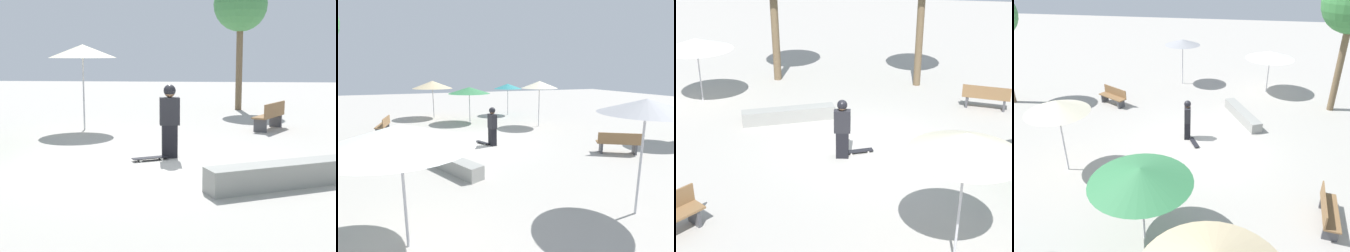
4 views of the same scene
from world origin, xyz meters
TOP-DOWN VIEW (x-y plane):
  - ground_plane at (0.00, 0.00)m, footprint 60.00×60.00m
  - skater_main at (0.69, -0.47)m, footprint 0.31×0.47m
  - skateboard at (0.35, -0.06)m, footprint 0.54×0.81m
  - concrete_ledge at (-1.50, -2.67)m, footprint 1.72×2.90m
  - bench_near at (4.90, -3.28)m, footprint 1.61×1.17m
  - bench_far at (-3.88, 3.66)m, footprint 0.65×1.64m
  - shade_umbrella_tan at (-1.01, 7.60)m, footprint 2.65×2.65m
  - shade_umbrella_teal at (4.25, 7.07)m, footprint 2.03×2.03m
  - shade_umbrella_cream at (4.43, 2.47)m, footprint 2.07×2.07m
  - shade_umbrella_green at (0.94, 5.04)m, footprint 2.57×2.57m
  - shade_umbrella_white at (-2.77, -6.34)m, footprint 2.55×2.55m
  - shade_umbrella_grey at (2.00, -6.90)m, footprint 1.96×1.96m

SIDE VIEW (x-z plane):
  - ground_plane at x=0.00m, z-range 0.00..0.00m
  - skateboard at x=0.35m, z-range 0.02..0.09m
  - concrete_ledge at x=-1.50m, z-range 0.00..0.44m
  - bench_near at x=4.90m, z-range 0.00..0.85m
  - bench_far at x=-3.88m, z-range 0.00..0.85m
  - skater_main at x=0.69m, z-range 0.07..1.72m
  - shade_umbrella_green at x=0.94m, z-range 0.91..3.11m
  - shade_umbrella_white at x=-2.77m, z-range 0.94..3.21m
  - shade_umbrella_teal at x=4.25m, z-range 0.96..3.24m
  - shade_umbrella_tan at x=-1.01m, z-range 1.01..3.54m
  - shade_umbrella_cream at x=4.43m, z-range 1.10..3.72m
  - shade_umbrella_grey at x=2.00m, z-range 1.13..3.71m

